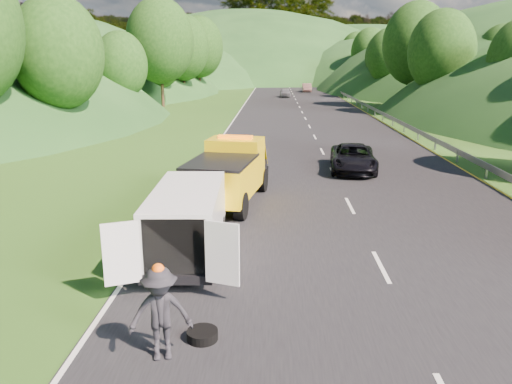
{
  "coord_description": "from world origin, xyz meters",
  "views": [
    {
      "loc": [
        -0.01,
        -15.01,
        5.61
      ],
      "look_at": [
        -0.61,
        1.16,
        1.3
      ],
      "focal_mm": 35.0,
      "sensor_mm": 36.0,
      "label": 1
    }
  ],
  "objects_px": {
    "white_van": "(188,218)",
    "worker": "(163,358)",
    "passing_suv": "(352,171)",
    "spare_tire": "(203,340)",
    "woman": "(172,243)",
    "tow_truck": "(229,172)",
    "child": "(189,247)",
    "suitcase": "(159,221)"
  },
  "relations": [
    {
      "from": "white_van",
      "to": "child",
      "type": "distance_m",
      "value": 1.36
    },
    {
      "from": "tow_truck",
      "to": "white_van",
      "type": "relative_size",
      "value": 1.07
    },
    {
      "from": "child",
      "to": "worker",
      "type": "height_order",
      "value": "worker"
    },
    {
      "from": "woman",
      "to": "spare_tire",
      "type": "xyz_separation_m",
      "value": [
        1.75,
        -5.56,
        0.0
      ]
    },
    {
      "from": "tow_truck",
      "to": "child",
      "type": "relative_size",
      "value": 6.93
    },
    {
      "from": "white_van",
      "to": "child",
      "type": "xyz_separation_m",
      "value": [
        -0.13,
        0.7,
        -1.17
      ]
    },
    {
      "from": "white_van",
      "to": "suitcase",
      "type": "distance_m",
      "value": 2.85
    },
    {
      "from": "white_van",
      "to": "child",
      "type": "relative_size",
      "value": 6.5
    },
    {
      "from": "woman",
      "to": "child",
      "type": "relative_size",
      "value": 1.64
    },
    {
      "from": "child",
      "to": "spare_tire",
      "type": "bearing_deg",
      "value": -49.73
    },
    {
      "from": "worker",
      "to": "passing_suv",
      "type": "xyz_separation_m",
      "value": [
        6.19,
        17.0,
        0.0
      ]
    },
    {
      "from": "child",
      "to": "suitcase",
      "type": "xyz_separation_m",
      "value": [
        -1.28,
        1.62,
        0.29
      ]
    },
    {
      "from": "passing_suv",
      "to": "child",
      "type": "bearing_deg",
      "value": -115.72
    },
    {
      "from": "suitcase",
      "to": "child",
      "type": "bearing_deg",
      "value": -51.72
    },
    {
      "from": "spare_tire",
      "to": "child",
      "type": "bearing_deg",
      "value": 102.49
    },
    {
      "from": "white_van",
      "to": "suitcase",
      "type": "height_order",
      "value": "white_van"
    },
    {
      "from": "woman",
      "to": "passing_suv",
      "type": "relative_size",
      "value": 0.31
    },
    {
      "from": "passing_suv",
      "to": "suitcase",
      "type": "bearing_deg",
      "value": -124.72
    },
    {
      "from": "tow_truck",
      "to": "spare_tire",
      "type": "distance_m",
      "value": 10.32
    },
    {
      "from": "tow_truck",
      "to": "child",
      "type": "bearing_deg",
      "value": -89.94
    },
    {
      "from": "tow_truck",
      "to": "spare_tire",
      "type": "xyz_separation_m",
      "value": [
        0.35,
        -10.23,
        -1.26
      ]
    },
    {
      "from": "child",
      "to": "woman",
      "type": "bearing_deg",
      "value": 179.22
    },
    {
      "from": "tow_truck",
      "to": "child",
      "type": "height_order",
      "value": "tow_truck"
    },
    {
      "from": "white_van",
      "to": "spare_tire",
      "type": "xyz_separation_m",
      "value": [
        1.03,
        -4.55,
        -1.17
      ]
    },
    {
      "from": "suitcase",
      "to": "passing_suv",
      "type": "relative_size",
      "value": 0.12
    },
    {
      "from": "child",
      "to": "spare_tire",
      "type": "distance_m",
      "value": 5.37
    },
    {
      "from": "child",
      "to": "worker",
      "type": "xyz_separation_m",
      "value": [
        0.48,
        -5.92,
        0.0
      ]
    },
    {
      "from": "woman",
      "to": "worker",
      "type": "xyz_separation_m",
      "value": [
        1.07,
        -6.24,
        0.0
      ]
    },
    {
      "from": "passing_suv",
      "to": "spare_tire",
      "type": "bearing_deg",
      "value": -103.3
    },
    {
      "from": "tow_truck",
      "to": "spare_tire",
      "type": "relative_size",
      "value": 9.67
    },
    {
      "from": "suitcase",
      "to": "passing_suv",
      "type": "height_order",
      "value": "passing_suv"
    },
    {
      "from": "white_van",
      "to": "worker",
      "type": "height_order",
      "value": "white_van"
    },
    {
      "from": "tow_truck",
      "to": "spare_tire",
      "type": "height_order",
      "value": "tow_truck"
    },
    {
      "from": "suitcase",
      "to": "passing_suv",
      "type": "xyz_separation_m",
      "value": [
        7.96,
        9.45,
        -0.29
      ]
    },
    {
      "from": "woman",
      "to": "suitcase",
      "type": "distance_m",
      "value": 1.5
    },
    {
      "from": "worker",
      "to": "white_van",
      "type": "bearing_deg",
      "value": 80.64
    },
    {
      "from": "child",
      "to": "spare_tire",
      "type": "height_order",
      "value": "child"
    },
    {
      "from": "child",
      "to": "white_van",
      "type": "bearing_deg",
      "value": -51.84
    },
    {
      "from": "white_van",
      "to": "child",
      "type": "height_order",
      "value": "white_van"
    },
    {
      "from": "white_van",
      "to": "suitcase",
      "type": "bearing_deg",
      "value": 119.11
    },
    {
      "from": "woman",
      "to": "tow_truck",
      "type": "bearing_deg",
      "value": -51.35
    },
    {
      "from": "white_van",
      "to": "worker",
      "type": "distance_m",
      "value": 5.37
    }
  ]
}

